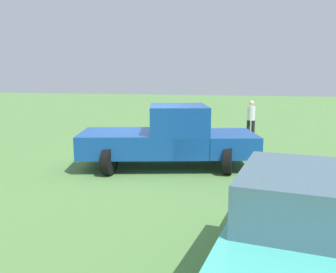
% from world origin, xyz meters
% --- Properties ---
extents(ground_plane, '(80.00, 80.00, 0.00)m').
position_xyz_m(ground_plane, '(0.00, 0.00, 0.00)').
color(ground_plane, '#5B8C47').
extents(pickup_truck, '(3.19, 5.32, 1.80)m').
position_xyz_m(pickup_truck, '(0.24, 0.95, 0.93)').
color(pickup_truck, black).
rests_on(pickup_truck, ground_plane).
extents(sedan_near, '(4.43, 2.24, 1.49)m').
position_xyz_m(sedan_near, '(5.85, 3.85, 0.70)').
color(sedan_near, black).
rests_on(sedan_near, ground_plane).
extents(person_bystander, '(0.37, 0.37, 1.61)m').
position_xyz_m(person_bystander, '(-5.29, 3.09, 0.90)').
color(person_bystander, black).
rests_on(person_bystander, ground_plane).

